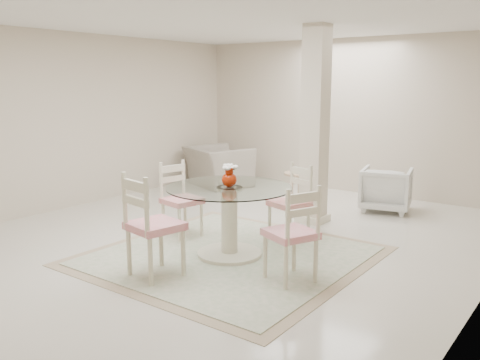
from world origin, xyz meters
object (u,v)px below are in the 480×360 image
Objects in this scene: dining_chair_south at (148,218)px; side_table at (300,190)px; dining_chair_north at (293,196)px; armchair_white at (386,189)px; recliner_taupe at (218,167)px; dining_chair_west at (179,194)px; column at (315,126)px; red_vase at (229,176)px; dining_table at (229,221)px; dining_chair_east at (295,227)px.

dining_chair_south is 3.63m from side_table.
dining_chair_north is 2.14m from armchair_white.
dining_chair_north is 0.91× the size of recliner_taupe.
side_table is (0.42, 2.36, -0.31)m from dining_chair_west.
column reaches higher than red_vase.
red_vase reaches higher than dining_chair_west.
dining_chair_south is (-0.48, -1.99, 0.08)m from dining_chair_north.
red_vase is at bearing -92.65° from dining_chair_west.
column is at bearing -49.35° from side_table.
recliner_taupe is (-2.61, 3.03, -0.56)m from red_vase.
dining_table is 1.17× the size of dining_chair_south.
armchair_white is at bearing 78.12° from dining_table.
armchair_white is at bearing -91.84° from dining_chair_south.
dining_chair_south is 1.04× the size of recliner_taupe.
side_table is at bearing 102.53° from dining_table.
dining_chair_west is at bearing -122.70° from column.
dining_chair_east is (0.99, -0.25, 0.16)m from dining_table.
side_table is (-1.56, 2.84, -0.33)m from dining_chair_east.
armchair_white is (0.65, 3.08, -0.60)m from red_vase.
dining_chair_north is 0.88× the size of dining_chair_south.
side_table is at bearing 102.55° from red_vase.
dining_chair_south is at bearing -95.73° from column.
dining_chair_north is (0.24, 0.99, -0.38)m from red_vase.
armchair_white is at bearing -157.52° from recliner_taupe.
column reaches higher than side_table.
dining_chair_east is at bearing -61.14° from side_table.
dining_chair_east is at bearing -138.09° from dining_chair_south.
side_table is at bearing -170.64° from recliner_taupe.
dining_chair_west is at bearing -48.11° from dining_chair_south.
dining_chair_east is 4.87m from recliner_taupe.
dining_chair_west reaches higher than armchair_white.
dining_chair_north is 1.82m from side_table.
column is 1.94× the size of dining_table.
dining_chair_west is at bearing -80.29° from dining_chair_east.
red_vase is at bearing 152.32° from recliner_taupe.
dining_table is 4.00m from recliner_taupe.
dining_chair_west is at bearing 141.62° from recliner_taupe.
recliner_taupe is at bearing 162.15° from dining_chair_north.
dining_chair_north is 2.05m from dining_chair_south.
column is 2.09m from dining_chair_west.
red_vase is 0.23× the size of recliner_taupe.
dining_chair_west is 1.45m from dining_chair_south.
column is 1.20m from dining_chair_north.
red_vase reaches higher than side_table.
dining_chair_east reaches higher than dining_table.
red_vase reaches higher than armchair_white.
dining_chair_north is 1.96× the size of side_table.
dining_chair_east is 0.91× the size of dining_chair_south.
red_vase is 0.22× the size of dining_chair_south.
column is 2.59× the size of dining_chair_north.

